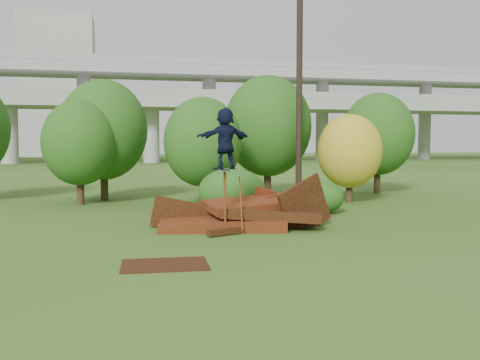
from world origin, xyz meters
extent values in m
plane|color=#2D5116|center=(0.00, 0.00, 0.00)|extent=(240.00, 240.00, 0.00)
cube|color=#3E160B|center=(-1.14, 3.07, 0.18)|extent=(4.25, 3.02, 0.65)
cube|color=black|center=(0.36, 2.77, 0.42)|extent=(3.47, 2.66, 0.60)
cube|color=#3E160B|center=(-0.34, 3.27, 0.70)|extent=(2.78, 2.07, 0.53)
cube|color=black|center=(1.46, 2.57, 0.65)|extent=(2.11, 0.94, 2.16)
cube|color=#3E160B|center=(0.66, 4.07, 0.55)|extent=(1.48, 0.37, 1.41)
cube|color=black|center=(-2.34, 3.47, 0.35)|extent=(2.16, 0.34, 1.39)
cube|color=black|center=(-0.84, 1.87, 0.12)|extent=(2.13, 1.08, 0.18)
cube|color=#3E160B|center=(1.06, 3.77, 0.95)|extent=(1.22, 0.64, 0.31)
cylinder|color=brown|center=(-1.24, 2.05, 0.90)|extent=(0.06, 0.06, 1.80)
cylinder|color=brown|center=(-1.18, 2.47, 0.90)|extent=(0.06, 0.06, 1.80)
cylinder|color=brown|center=(-1.21, 2.26, 1.80)|extent=(0.16, 0.72, 0.06)
cube|color=black|center=(-1.23, 2.13, 1.90)|extent=(0.32, 0.82, 0.03)
cylinder|color=beige|center=(-1.18, 1.84, 1.86)|extent=(0.04, 0.06, 0.06)
cylinder|color=beige|center=(-1.35, 1.86, 1.86)|extent=(0.04, 0.06, 0.06)
cylinder|color=beige|center=(-1.10, 2.41, 1.86)|extent=(0.04, 0.06, 0.06)
cylinder|color=beige|center=(-1.27, 2.43, 1.86)|extent=(0.04, 0.06, 0.06)
imported|color=black|center=(-1.23, 2.13, 2.84)|extent=(1.79, 1.02, 1.84)
cube|color=#34190B|center=(-3.38, -1.80, 0.01)|extent=(1.97, 1.45, 0.03)
cylinder|color=black|center=(-6.00, 10.77, 0.75)|extent=(0.33, 0.33, 1.50)
ellipsoid|color=#265215|center=(-6.00, 10.77, 2.72)|extent=(3.26, 3.26, 3.74)
cylinder|color=black|center=(-5.01, 12.15, 0.90)|extent=(0.35, 0.35, 1.79)
ellipsoid|color=#265215|center=(-5.01, 12.15, 3.32)|extent=(4.06, 4.06, 4.67)
cylinder|color=black|center=(-0.88, 8.74, 0.76)|extent=(0.33, 0.33, 1.51)
ellipsoid|color=#265215|center=(-0.88, 8.74, 2.74)|extent=(3.29, 3.29, 3.78)
cylinder|color=black|center=(2.92, 12.14, 0.95)|extent=(0.36, 0.36, 1.91)
ellipsoid|color=#265215|center=(2.92, 12.14, 3.55)|extent=(4.36, 4.36, 5.02)
cylinder|color=black|center=(5.85, 8.88, 0.63)|extent=(0.31, 0.31, 1.25)
ellipsoid|color=#A58C19|center=(5.85, 8.88, 2.34)|extent=(2.90, 2.90, 3.34)
cylinder|color=black|center=(9.18, 12.69, 0.87)|extent=(0.35, 0.35, 1.74)
ellipsoid|color=#265215|center=(9.18, 12.69, 3.18)|extent=(3.83, 3.83, 4.40)
ellipsoid|color=#265215|center=(-0.19, 6.03, 0.89)|extent=(2.57, 2.37, 1.78)
ellipsoid|color=#265215|center=(3.24, 5.65, 0.62)|extent=(1.74, 1.59, 1.23)
cylinder|color=black|center=(3.71, 9.69, 5.25)|extent=(0.28, 0.28, 10.50)
cube|color=gray|center=(0.00, 60.00, 8.00)|extent=(160.00, 9.00, 1.40)
cube|color=gray|center=(0.00, 66.00, 13.00)|extent=(160.00, 9.00, 1.40)
cylinder|color=gray|center=(-18.00, 60.00, 4.00)|extent=(2.20, 2.20, 8.00)
cylinder|color=gray|center=(0.00, 60.00, 4.00)|extent=(2.20, 2.20, 8.00)
cylinder|color=gray|center=(18.00, 60.00, 4.00)|extent=(2.20, 2.20, 8.00)
cube|color=#9E9E99|center=(-16.00, 102.00, 14.00)|extent=(14.00, 14.00, 28.00)
camera|label=1|loc=(-4.33, -13.56, 2.72)|focal=40.00mm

